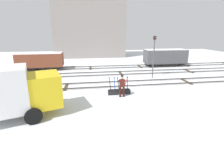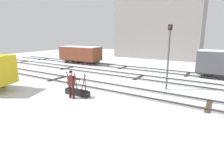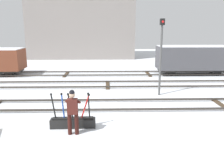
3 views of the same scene
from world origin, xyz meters
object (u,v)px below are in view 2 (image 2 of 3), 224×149
at_px(rail_worker, 72,83).
at_px(signal_post, 169,52).
at_px(switch_lever_frame, 77,91).
at_px(freight_car_mid_siding, 80,54).

height_order(rail_worker, signal_post, signal_post).
distance_m(switch_lever_frame, signal_post, 6.64).
height_order(rail_worker, freight_car_mid_siding, freight_car_mid_siding).
distance_m(switch_lever_frame, rail_worker, 0.93).
bearing_deg(switch_lever_frame, signal_post, 42.06).
bearing_deg(freight_car_mid_siding, rail_worker, -52.32).
xyz_separation_m(rail_worker, signal_post, (4.39, 4.81, 1.69)).
bearing_deg(signal_post, switch_lever_frame, -136.67).
bearing_deg(rail_worker, switch_lever_frame, 98.79).
distance_m(switch_lever_frame, freight_car_mid_siding, 13.20).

